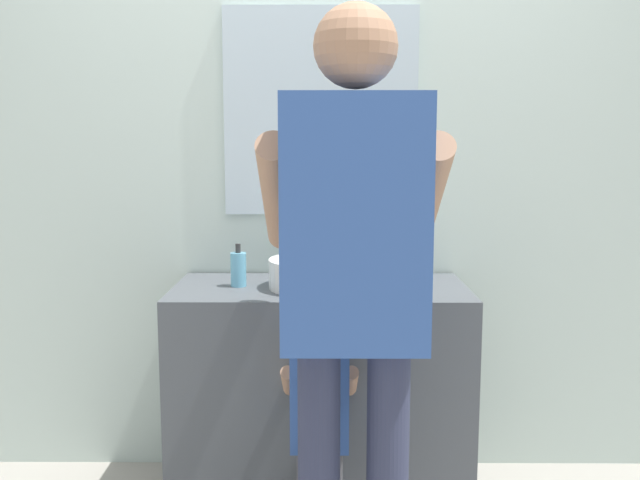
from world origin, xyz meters
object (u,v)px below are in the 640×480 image
(toothbrush_cup, at_px, (417,274))
(soap_bottle, at_px, (238,269))
(child_toddler, at_px, (320,414))
(adult_parent, at_px, (354,261))

(toothbrush_cup, relative_size, soap_bottle, 1.25)
(toothbrush_cup, height_order, child_toddler, toothbrush_cup)
(child_toddler, bearing_deg, adult_parent, -69.05)
(toothbrush_cup, xyz_separation_m, adult_parent, (-0.26, -0.62, 0.16))
(child_toddler, xyz_separation_m, adult_parent, (0.10, -0.26, 0.56))
(toothbrush_cup, relative_size, child_toddler, 0.25)
(toothbrush_cup, bearing_deg, child_toddler, -135.03)
(toothbrush_cup, distance_m, adult_parent, 0.69)
(soap_bottle, bearing_deg, adult_parent, -58.11)
(soap_bottle, relative_size, child_toddler, 0.20)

